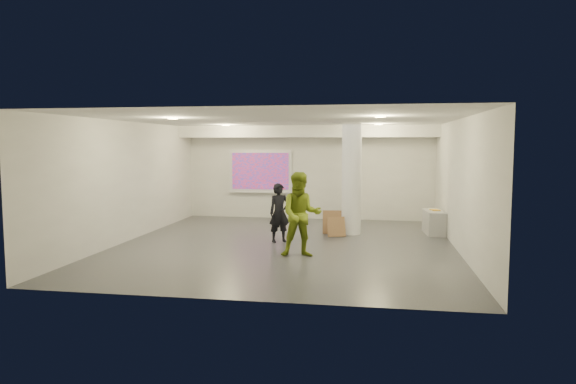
% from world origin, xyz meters
% --- Properties ---
extents(floor, '(8.00, 9.00, 0.01)m').
position_xyz_m(floor, '(0.00, 0.00, 0.00)').
color(floor, '#35383D').
rests_on(floor, ground).
extents(ceiling, '(8.00, 9.00, 0.01)m').
position_xyz_m(ceiling, '(0.00, 0.00, 3.00)').
color(ceiling, silver).
rests_on(ceiling, floor).
extents(wall_back, '(8.00, 0.01, 3.00)m').
position_xyz_m(wall_back, '(0.00, 4.50, 1.50)').
color(wall_back, silver).
rests_on(wall_back, floor).
extents(wall_front, '(8.00, 0.01, 3.00)m').
position_xyz_m(wall_front, '(0.00, -4.50, 1.50)').
color(wall_front, silver).
rests_on(wall_front, floor).
extents(wall_left, '(0.01, 9.00, 3.00)m').
position_xyz_m(wall_left, '(-4.00, 0.00, 1.50)').
color(wall_left, silver).
rests_on(wall_left, floor).
extents(wall_right, '(0.01, 9.00, 3.00)m').
position_xyz_m(wall_right, '(4.00, 0.00, 1.50)').
color(wall_right, silver).
rests_on(wall_right, floor).
extents(soffit_band, '(8.00, 1.10, 0.36)m').
position_xyz_m(soffit_band, '(0.00, 3.95, 2.82)').
color(soffit_band, silver).
rests_on(soffit_band, ceiling).
extents(downlight_nw, '(0.22, 0.22, 0.02)m').
position_xyz_m(downlight_nw, '(-2.20, 2.50, 2.98)').
color(downlight_nw, '#FDDB98').
rests_on(downlight_nw, ceiling).
extents(downlight_ne, '(0.22, 0.22, 0.02)m').
position_xyz_m(downlight_ne, '(2.20, 2.50, 2.98)').
color(downlight_ne, '#FDDB98').
rests_on(downlight_ne, ceiling).
extents(downlight_sw, '(0.22, 0.22, 0.02)m').
position_xyz_m(downlight_sw, '(-2.20, -1.50, 2.98)').
color(downlight_sw, '#FDDB98').
rests_on(downlight_sw, ceiling).
extents(downlight_se, '(0.22, 0.22, 0.02)m').
position_xyz_m(downlight_se, '(2.20, -1.50, 2.98)').
color(downlight_se, '#FDDB98').
rests_on(downlight_se, ceiling).
extents(column, '(0.52, 0.52, 3.00)m').
position_xyz_m(column, '(1.50, 1.80, 1.50)').
color(column, white).
rests_on(column, floor).
extents(projection_screen, '(2.10, 0.13, 1.42)m').
position_xyz_m(projection_screen, '(-1.60, 4.45, 1.53)').
color(projection_screen, silver).
rests_on(projection_screen, wall_back).
extents(credenza, '(0.54, 1.12, 0.64)m').
position_xyz_m(credenza, '(3.72, 2.16, 0.32)').
color(credenza, '#949699').
rests_on(credenza, floor).
extents(papers_stack, '(0.31, 0.36, 0.02)m').
position_xyz_m(papers_stack, '(3.74, 2.37, 0.65)').
color(papers_stack, white).
rests_on(papers_stack, credenza).
extents(postit_pad, '(0.28, 0.32, 0.03)m').
position_xyz_m(postit_pad, '(3.75, 2.23, 0.65)').
color(postit_pad, gold).
rests_on(postit_pad, credenza).
extents(cardboard_back, '(0.60, 0.22, 0.64)m').
position_xyz_m(cardboard_back, '(1.03, 1.74, 0.32)').
color(cardboard_back, olive).
rests_on(cardboard_back, floor).
extents(cardboard_front, '(0.52, 0.35, 0.52)m').
position_xyz_m(cardboard_front, '(1.14, 1.33, 0.26)').
color(cardboard_front, olive).
rests_on(cardboard_front, floor).
extents(woman, '(0.64, 0.57, 1.46)m').
position_xyz_m(woman, '(-0.21, 0.35, 0.73)').
color(woman, black).
rests_on(woman, floor).
extents(man, '(1.01, 0.85, 1.83)m').
position_xyz_m(man, '(0.56, -1.22, 0.92)').
color(man, olive).
rests_on(man, floor).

